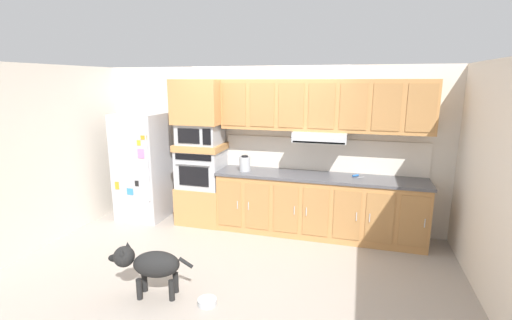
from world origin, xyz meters
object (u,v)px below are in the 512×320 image
Objects in this scene: built_in_oven at (202,168)px; electric_kettle at (245,164)px; screwdriver at (356,176)px; dog_food_bowl at (207,302)px; dog at (149,264)px; microwave at (200,134)px; refrigerator at (143,166)px.

built_in_oven is 2.92× the size of electric_kettle.
electric_kettle is (0.75, -0.05, 0.13)m from built_in_oven.
dog_food_bowl is at bearing -122.83° from screwdriver.
dog is (-0.41, -2.07, -0.66)m from electric_kettle.
dog_food_bowl is at bearing -83.28° from electric_kettle.
microwave reaches higher than screwdriver.
refrigerator is at bearing -179.34° from electric_kettle.
microwave is 2.46m from screwdriver.
refrigerator is 1.04m from built_in_oven.
electric_kettle is 0.26× the size of dog.
electric_kettle is at bearing -3.62° from microwave.
refrigerator is 10.43× the size of screwdriver.
dog_food_bowl is (0.24, -2.06, -1.00)m from electric_kettle.
screwdriver is at bearing 2.43° from refrigerator.
built_in_oven is 0.56m from microwave.
microwave reaches higher than dog.
refrigerator reaches higher than screwdriver.
dog_food_bowl is at bearing -45.16° from refrigerator.
electric_kettle is 2.30m from dog_food_bowl.
screwdriver is 1.66m from electric_kettle.
electric_kettle is at bearing -113.59° from dog.
dog is at bearing -133.19° from screwdriver.
built_in_oven is 2.21m from dog.
microwave is 0.71× the size of dog.
screwdriver reaches higher than dog.
microwave is 2.73m from dog_food_bowl.
built_in_oven is 3.50× the size of dog_food_bowl.
built_in_oven reaches higher than electric_kettle.
built_in_oven reaches higher than screwdriver.
screwdriver is (2.40, 0.08, -0.53)m from microwave.
built_in_oven is at bearing 179.23° from microwave.
refrigerator is 1.19m from microwave.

